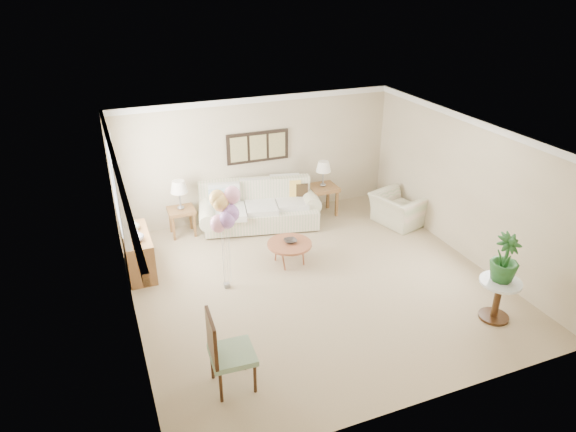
% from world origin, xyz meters
% --- Properties ---
extents(ground_plane, '(6.00, 6.00, 0.00)m').
position_xyz_m(ground_plane, '(0.00, 0.00, 0.00)').
color(ground_plane, tan).
extents(room_shell, '(6.04, 6.04, 2.60)m').
position_xyz_m(room_shell, '(-0.11, 0.09, 1.63)').
color(room_shell, beige).
rests_on(room_shell, ground).
extents(wall_art_triptych, '(1.35, 0.06, 0.65)m').
position_xyz_m(wall_art_triptych, '(0.00, 2.96, 1.55)').
color(wall_art_triptych, black).
rests_on(wall_art_triptych, ground).
extents(sofa, '(2.77, 1.44, 0.95)m').
position_xyz_m(sofa, '(-0.17, 2.45, 0.38)').
color(sofa, beige).
rests_on(sofa, ground).
extents(end_table_left, '(0.52, 0.48, 0.57)m').
position_xyz_m(end_table_left, '(-1.77, 2.63, 0.48)').
color(end_table_left, '#935D38').
rests_on(end_table_left, ground).
extents(end_table_right, '(0.60, 0.55, 0.66)m').
position_xyz_m(end_table_right, '(1.29, 2.47, 0.55)').
color(end_table_right, '#935D38').
rests_on(end_table_right, ground).
extents(lamp_left, '(0.34, 0.34, 0.60)m').
position_xyz_m(lamp_left, '(-1.77, 2.63, 1.03)').
color(lamp_left, gray).
rests_on(lamp_left, end_table_left).
extents(lamp_right, '(0.32, 0.32, 0.56)m').
position_xyz_m(lamp_right, '(1.29, 2.47, 1.09)').
color(lamp_right, gray).
rests_on(lamp_right, end_table_right).
extents(coffee_table, '(0.82, 0.82, 0.41)m').
position_xyz_m(coffee_table, '(-0.17, 0.77, 0.38)').
color(coffee_table, brown).
rests_on(coffee_table, ground).
extents(decor_bowl, '(0.25, 0.25, 0.06)m').
position_xyz_m(decor_bowl, '(-0.14, 0.78, 0.44)').
color(decor_bowl, '#312B28').
rests_on(decor_bowl, coffee_table).
extents(armchair, '(1.12, 1.21, 0.66)m').
position_xyz_m(armchair, '(2.58, 1.45, 0.33)').
color(armchair, beige).
rests_on(armchair, ground).
extents(side_table, '(0.62, 0.62, 0.68)m').
position_xyz_m(side_table, '(2.17, -1.95, 0.51)').
color(side_table, silver).
rests_on(side_table, ground).
extents(potted_plant, '(0.45, 0.45, 0.75)m').
position_xyz_m(potted_plant, '(2.19, -1.92, 1.05)').
color(potted_plant, '#204C1C').
rests_on(potted_plant, side_table).
extents(accent_chair, '(0.58, 0.58, 1.14)m').
position_xyz_m(accent_chair, '(-2.07, -1.83, 0.59)').
color(accent_chair, '#83A381').
rests_on(accent_chair, ground).
extents(credenza, '(0.46, 1.20, 0.74)m').
position_xyz_m(credenza, '(-2.76, 1.50, 0.37)').
color(credenza, '#935D38').
rests_on(credenza, ground).
extents(vase_white, '(0.20, 0.20, 0.20)m').
position_xyz_m(vase_white, '(-2.74, 1.24, 0.84)').
color(vase_white, '#B5B7D0').
rests_on(vase_white, credenza).
extents(vase_sage, '(0.19, 0.19, 0.18)m').
position_xyz_m(vase_sage, '(-2.74, 1.69, 0.83)').
color(vase_sage, '#A6B395').
rests_on(vase_sage, credenza).
extents(balloon_cluster, '(0.54, 0.47, 1.82)m').
position_xyz_m(balloon_cluster, '(-1.42, 0.41, 1.46)').
color(balloon_cluster, gray).
rests_on(balloon_cluster, ground).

